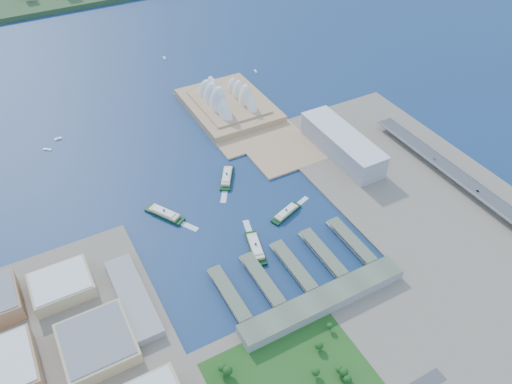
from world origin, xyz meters
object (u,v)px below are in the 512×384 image
ferry_b (227,176)px  car_b (478,191)px  ferry_a (164,212)px  ferry_c (256,246)px  car_c (435,159)px  ferry_d (286,212)px  opera_house (228,93)px  toaster_building (342,144)px

ferry_b → car_b: (276.50, -202.30, 10.30)m
ferry_a → car_b: 419.55m
ferry_c → car_c: (305.59, 17.25, 10.09)m
ferry_d → car_b: 260.22m
ferry_a → car_b: size_ratio=13.34×
opera_house → toaster_building: 219.62m
opera_house → car_c: size_ratio=43.08×
toaster_building → ferry_d: size_ratio=3.13×
toaster_building → car_b: 197.39m
toaster_building → car_c: 134.64m
opera_house → ferry_c: 327.96m
toaster_building → ferry_a: (-280.94, 3.81, -15.12)m
ferry_d → car_b: car_b is taller
car_b → toaster_building: bearing=120.8°
ferry_c → car_b: 312.26m
ferry_b → car_c: (276.50, -121.66, 10.21)m
ferry_a → ferry_c: ferry_a is taller
ferry_c → opera_house: bearing=-96.5°
opera_house → ferry_a: 275.06m
ferry_d → car_c: bearing=-114.3°
car_c → ferry_b: bearing=156.2°
opera_house → ferry_b: 189.70m
toaster_building → car_b: size_ratio=36.34×
opera_house → ferry_b: bearing=-117.1°
ferry_c → car_c: car_c is taller
ferry_b → ferry_d: ferry_b is taller
toaster_building → ferry_a: toaster_building is taller
ferry_c → ferry_d: ferry_c is taller
toaster_building → ferry_d: bearing=-153.0°
car_c → opera_house: bearing=123.5°
ferry_c → car_b: size_ratio=13.30×
opera_house → ferry_c: bearing=-110.5°
ferry_c → car_b: bearing=-177.7°
toaster_building → ferry_b: toaster_building is taller
ferry_c → ferry_d: 73.70m
opera_house → toaster_building: size_ratio=1.16×
ferry_b → car_c: car_c is taller
toaster_building → ferry_b: bearing=169.4°
toaster_building → ferry_d: 157.60m
ferry_c → ferry_d: bearing=-137.7°
ferry_a → ferry_d: size_ratio=1.15×
ferry_a → ferry_c: 133.85m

